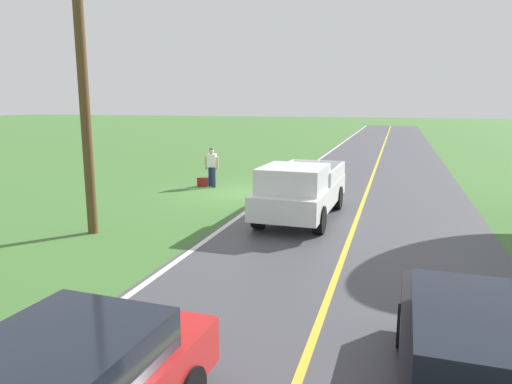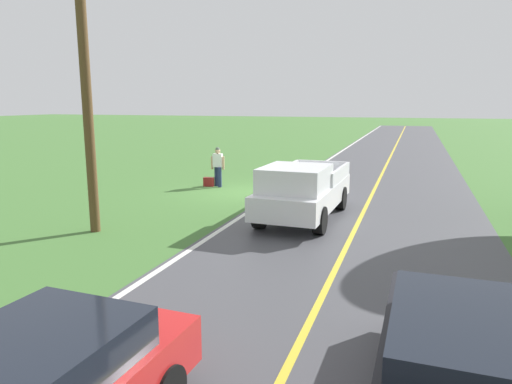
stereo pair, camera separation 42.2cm
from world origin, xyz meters
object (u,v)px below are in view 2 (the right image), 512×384
Objects in this scene: pickup_truck_passing at (302,190)px; sedan_mid_oncoming at (464,363)px; suitcase_carried at (209,182)px; utility_pole_roadside at (87,103)px; hitchhiker_walking at (218,164)px.

sedan_mid_oncoming is at bearing 114.20° from pickup_truck_passing.
sedan_mid_oncoming is (-9.25, 13.34, 0.55)m from suitcase_carried.
utility_pole_roadside reaches higher than suitcase_carried.
hitchhiker_walking is 0.39× the size of sedan_mid_oncoming.
suitcase_carried is 8.53m from utility_pole_roadside.
utility_pole_roadside is at bearing -30.78° from sedan_mid_oncoming.
sedan_mid_oncoming is at bearing 149.22° from utility_pole_roadside.
hitchhiker_walking is 3.80× the size of suitcase_carried.
pickup_truck_passing is 1.23× the size of sedan_mid_oncoming.
hitchhiker_walking is 0.24× the size of utility_pole_roadside.
suitcase_carried is at bearing 16.22° from hitchhiker_walking.
suitcase_carried is (0.41, 0.12, -0.78)m from hitchhiker_walking.
utility_pole_roadside is at bearing 31.18° from pickup_truck_passing.
hitchhiker_walking is at bearing -43.70° from pickup_truck_passing.
hitchhiker_walking is 6.76m from pickup_truck_passing.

